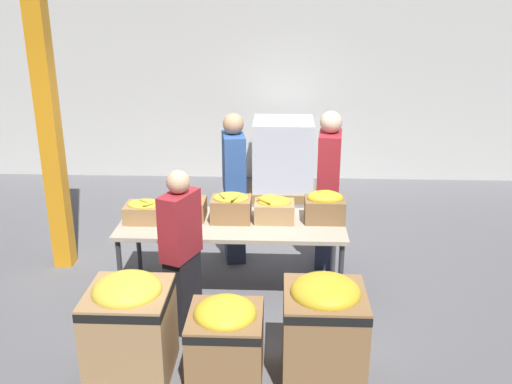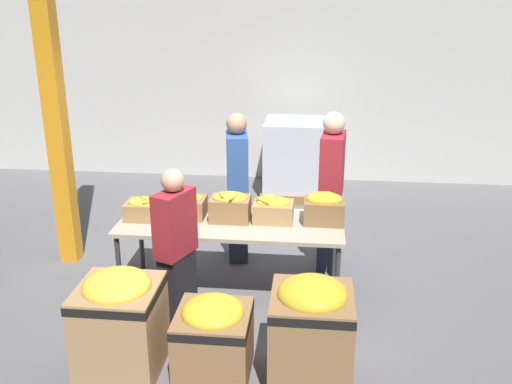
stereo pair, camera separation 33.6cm
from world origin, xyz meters
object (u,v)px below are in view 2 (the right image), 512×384
at_px(donation_bin_2, 311,329).
at_px(banana_box_3, 273,209).
at_px(pallet_stack_0, 295,159).
at_px(banana_box_4, 324,207).
at_px(donation_bin_0, 120,319).
at_px(volunteer_0, 331,192).
at_px(volunteer_1, 176,250).
at_px(support_pillar, 52,85).
at_px(banana_box_1, 186,205).
at_px(banana_box_0, 146,208).
at_px(volunteer_2, 237,188).
at_px(sorting_table, 231,227).
at_px(donation_bin_1, 214,336).
at_px(banana_box_2, 230,206).

bearing_deg(donation_bin_2, banana_box_3, 105.93).
height_order(donation_bin_2, pallet_stack_0, pallet_stack_0).
height_order(banana_box_4, donation_bin_0, banana_box_4).
height_order(banana_box_4, volunteer_0, volunteer_0).
height_order(volunteer_0, volunteer_1, volunteer_0).
distance_m(banana_box_3, support_pillar, 2.66).
distance_m(banana_box_4, donation_bin_2, 1.52).
relative_size(banana_box_1, donation_bin_2, 0.44).
bearing_deg(pallet_stack_0, volunteer_0, -78.30).
height_order(banana_box_0, banana_box_4, banana_box_4).
relative_size(volunteer_0, volunteer_2, 1.03).
xyz_separation_m(sorting_table, donation_bin_1, (0.06, -1.37, -0.36)).
bearing_deg(donation_bin_2, volunteer_0, 85.25).
bearing_deg(donation_bin_0, banana_box_1, 81.13).
distance_m(banana_box_3, donation_bin_2, 1.55).
xyz_separation_m(sorting_table, banana_box_0, (-0.86, -0.00, 0.16)).
xyz_separation_m(banana_box_1, donation_bin_2, (1.30, -1.46, -0.42)).
relative_size(banana_box_4, volunteer_0, 0.22).
distance_m(sorting_table, donation_bin_0, 1.56).
height_order(volunteer_2, donation_bin_1, volunteer_2).
relative_size(sorting_table, volunteer_2, 1.31).
bearing_deg(volunteer_1, sorting_table, -8.02).
bearing_deg(support_pillar, banana_box_0, -26.61).
xyz_separation_m(banana_box_4, donation_bin_2, (-0.09, -1.45, -0.46)).
distance_m(banana_box_0, pallet_stack_0, 3.35).
height_order(banana_box_0, banana_box_1, banana_box_1).
bearing_deg(volunteer_0, banana_box_4, -1.29).
distance_m(banana_box_1, volunteer_2, 0.82).
bearing_deg(banana_box_1, pallet_stack_0, 71.49).
distance_m(donation_bin_2, support_pillar, 3.70).
distance_m(banana_box_1, donation_bin_0, 1.54).
height_order(banana_box_2, pallet_stack_0, pallet_stack_0).
bearing_deg(donation_bin_1, pallet_stack_0, 84.10).
relative_size(banana_box_0, banana_box_2, 1.00).
bearing_deg(pallet_stack_0, volunteer_1, -103.77).
height_order(volunteer_2, donation_bin_0, volunteer_2).
height_order(banana_box_2, volunteer_2, volunteer_2).
distance_m(banana_box_3, donation_bin_1, 1.57).
relative_size(banana_box_2, banana_box_4, 1.00).
distance_m(banana_box_4, donation_bin_1, 1.78).
bearing_deg(banana_box_4, banana_box_0, -177.16).
xyz_separation_m(banana_box_2, support_pillar, (-1.94, 0.49, 1.08)).
height_order(banana_box_1, pallet_stack_0, pallet_stack_0).
bearing_deg(volunteer_2, banana_box_3, 22.64).
xyz_separation_m(banana_box_3, volunteer_1, (-0.81, -0.73, -0.15)).
bearing_deg(donation_bin_0, donation_bin_1, 0.00).
distance_m(sorting_table, volunteer_1, 0.78).
distance_m(banana_box_0, volunteer_2, 1.14).
distance_m(volunteer_0, donation_bin_1, 2.32).
xyz_separation_m(volunteer_2, donation_bin_1, (0.10, -2.16, -0.49)).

